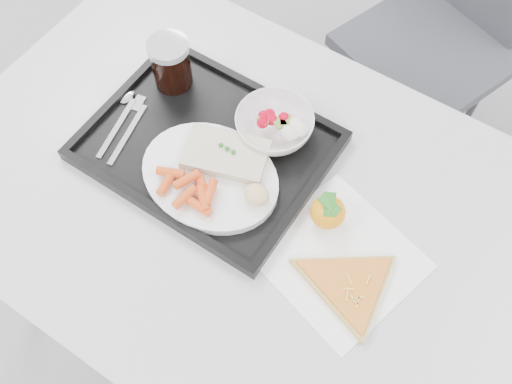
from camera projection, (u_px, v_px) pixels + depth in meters
table at (248, 211)px, 1.13m from camera, size 1.20×0.80×0.75m
chair at (449, 10)px, 1.59m from camera, size 0.54×0.54×0.93m
tray at (207, 147)px, 1.11m from camera, size 0.45×0.35×0.03m
dinner_plate at (210, 176)px, 1.06m from camera, size 0.27×0.27×0.02m
fish_fillet at (226, 154)px, 1.06m from camera, size 0.18×0.14×0.03m
bread_roll at (256, 194)px, 1.02m from camera, size 0.06×0.06×0.03m
salad_bowl at (275, 125)px, 1.10m from camera, size 0.15×0.15×0.05m
cola_glass at (171, 63)px, 1.13m from camera, size 0.08×0.08×0.11m
cutlery at (125, 117)px, 1.13m from camera, size 0.10×0.17×0.01m
napkin at (339, 259)px, 1.01m from camera, size 0.30×0.30×0.00m
tangerine at (328, 212)px, 1.01m from camera, size 0.07×0.07×0.07m
pizza_slice at (349, 285)px, 0.97m from camera, size 0.26×0.26×0.02m
carrot_pile at (190, 189)px, 1.02m from camera, size 0.14×0.09×0.03m
salad_contents at (285, 125)px, 1.09m from camera, size 0.10×0.06×0.03m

